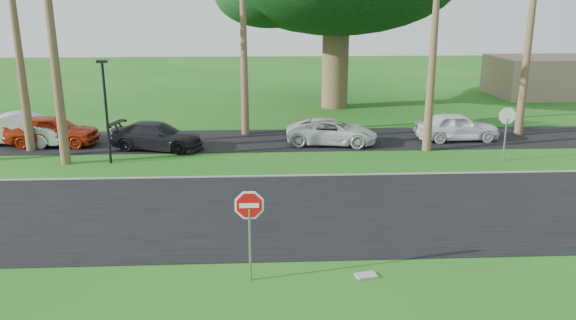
# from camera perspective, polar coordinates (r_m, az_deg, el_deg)

# --- Properties ---
(ground) EXTENTS (120.00, 120.00, 0.00)m
(ground) POSITION_cam_1_polar(r_m,az_deg,el_deg) (17.87, -5.30, -7.59)
(ground) COLOR #155415
(ground) RESTS_ON ground
(road) EXTENTS (120.00, 8.00, 0.02)m
(road) POSITION_cam_1_polar(r_m,az_deg,el_deg) (19.72, -5.08, -5.26)
(road) COLOR black
(road) RESTS_ON ground
(parking_strip) EXTENTS (120.00, 5.00, 0.02)m
(parking_strip) POSITION_cam_1_polar(r_m,az_deg,el_deg) (29.76, -4.40, 2.01)
(parking_strip) COLOR black
(parking_strip) RESTS_ON ground
(curb) EXTENTS (120.00, 0.12, 0.06)m
(curb) POSITION_cam_1_polar(r_m,az_deg,el_deg) (23.54, -4.75, -1.68)
(curb) COLOR gray
(curb) RESTS_ON ground
(stop_sign_near) EXTENTS (1.05, 0.07, 2.62)m
(stop_sign_near) POSITION_cam_1_polar(r_m,az_deg,el_deg) (14.41, -3.94, -5.82)
(stop_sign_near) COLOR gray
(stop_sign_near) RESTS_ON ground
(stop_sign_far) EXTENTS (1.05, 0.07, 2.62)m
(stop_sign_far) POSITION_cam_1_polar(r_m,az_deg,el_deg) (27.36, 21.33, 3.53)
(stop_sign_far) COLOR gray
(stop_sign_far) RESTS_ON ground
(streetlight_right) EXTENTS (0.45, 0.25, 4.64)m
(streetlight_right) POSITION_cam_1_polar(r_m,az_deg,el_deg) (26.18, -18.02, 5.29)
(streetlight_right) COLOR black
(streetlight_right) RESTS_ON ground
(building_far) EXTENTS (10.00, 6.00, 3.00)m
(building_far) POSITION_cam_1_polar(r_m,az_deg,el_deg) (48.65, 25.81, 7.65)
(building_far) COLOR gray
(building_far) RESTS_ON ground
(car_silver) EXTENTS (5.06, 2.59, 1.59)m
(car_silver) POSITION_cam_1_polar(r_m,az_deg,el_deg) (31.66, -25.34, 2.81)
(car_silver) COLOR #BABEC3
(car_silver) RESTS_ON ground
(car_red) EXTENTS (4.68, 2.15, 1.56)m
(car_red) POSITION_cam_1_polar(r_m,az_deg,el_deg) (30.84, -22.83, 2.76)
(car_red) COLOR #AA290E
(car_red) RESTS_ON ground
(car_dark) EXTENTS (4.91, 2.94, 1.33)m
(car_dark) POSITION_cam_1_polar(r_m,az_deg,el_deg) (28.46, -13.15, 2.36)
(car_dark) COLOR black
(car_dark) RESTS_ON ground
(car_minivan) EXTENTS (4.88, 2.85, 1.28)m
(car_minivan) POSITION_cam_1_polar(r_m,az_deg,el_deg) (28.83, 4.48, 2.84)
(car_minivan) COLOR silver
(car_minivan) RESTS_ON ground
(car_pickup) EXTENTS (4.38, 1.95, 1.46)m
(car_pickup) POSITION_cam_1_polar(r_m,az_deg,el_deg) (30.85, 16.78, 3.25)
(car_pickup) COLOR white
(car_pickup) RESTS_ON ground
(utility_slab) EXTENTS (0.61, 0.46, 0.06)m
(utility_slab) POSITION_cam_1_polar(r_m,az_deg,el_deg) (15.42, 7.94, -11.55)
(utility_slab) COLOR gray
(utility_slab) RESTS_ON ground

